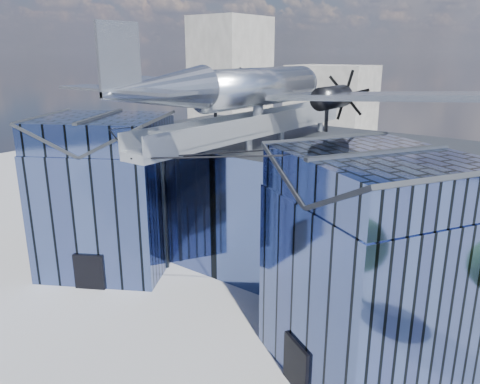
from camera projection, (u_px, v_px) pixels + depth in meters
The scene contains 5 objects.
ground_plane at pixel (222, 299), 31.95m from camera, with size 120.00×120.00×0.00m, color gray.
museum at pixel (271, 202), 34.79m from camera, with size 32.88×24.50×17.60m.
bg_towers at pixel (454, 97), 66.69m from camera, with size 77.00×24.50×26.00m.
tree_plaza_w at pixel (53, 202), 42.63m from camera, with size 3.44×3.44×4.53m.
tree_side_w at pixel (56, 195), 41.78m from camera, with size 4.06×4.06×5.89m.
Camera 1 is at (18.23, -21.92, 16.24)m, focal length 35.00 mm.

